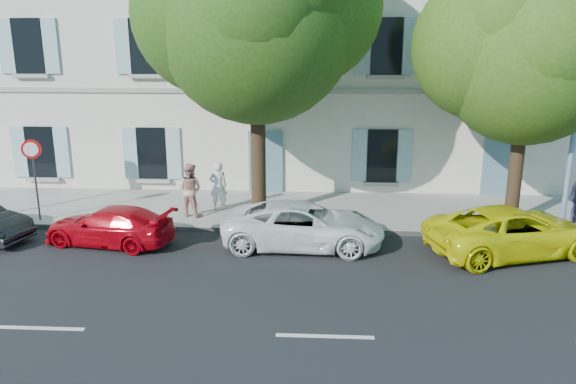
# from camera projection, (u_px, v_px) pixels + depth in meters

# --- Properties ---
(ground) EXTENTS (90.00, 90.00, 0.00)m
(ground) POSITION_uv_depth(u_px,v_px,m) (324.00, 261.00, 15.25)
(ground) COLOR black
(sidewalk) EXTENTS (36.00, 4.50, 0.15)m
(sidewalk) POSITION_uv_depth(u_px,v_px,m) (323.00, 211.00, 19.52)
(sidewalk) COLOR #A09E96
(sidewalk) RESTS_ON ground
(kerb) EXTENTS (36.00, 0.16, 0.16)m
(kerb) POSITION_uv_depth(u_px,v_px,m) (323.00, 231.00, 17.43)
(kerb) COLOR #9E998E
(kerb) RESTS_ON ground
(building) EXTENTS (28.00, 7.00, 12.00)m
(building) POSITION_uv_depth(u_px,v_px,m) (325.00, 35.00, 23.50)
(building) COLOR beige
(building) RESTS_ON ground
(car_red_coupe) EXTENTS (4.07, 2.26, 1.12)m
(car_red_coupe) POSITION_uv_depth(u_px,v_px,m) (109.00, 226.00, 16.43)
(car_red_coupe) COLOR #B70512
(car_red_coupe) RESTS_ON ground
(car_white_coupe) EXTENTS (4.73, 2.30, 1.30)m
(car_white_coupe) POSITION_uv_depth(u_px,v_px,m) (303.00, 225.00, 16.21)
(car_white_coupe) COLOR white
(car_white_coupe) RESTS_ON ground
(car_yellow_supercar) EXTENTS (5.28, 3.57, 1.34)m
(car_yellow_supercar) POSITION_uv_depth(u_px,v_px,m) (513.00, 231.00, 15.63)
(car_yellow_supercar) COLOR yellow
(car_yellow_supercar) RESTS_ON ground
(tree_left) EXTENTS (6.15, 6.15, 9.53)m
(tree_left) POSITION_uv_depth(u_px,v_px,m) (256.00, 24.00, 17.14)
(tree_left) COLOR #3A2819
(tree_left) RESTS_ON sidewalk
(tree_right) EXTENTS (5.24, 5.24, 8.08)m
(tree_right) POSITION_uv_depth(u_px,v_px,m) (528.00, 57.00, 16.57)
(tree_right) COLOR #3A2819
(tree_right) RESTS_ON sidewalk
(road_sign) EXTENTS (0.60, 0.19, 2.65)m
(road_sign) POSITION_uv_depth(u_px,v_px,m) (33.00, 163.00, 17.78)
(road_sign) COLOR #383A3D
(road_sign) RESTS_ON sidewalk
(pedestrian_a) EXTENTS (0.70, 0.57, 1.67)m
(pedestrian_a) POSITION_uv_depth(u_px,v_px,m) (218.00, 186.00, 19.17)
(pedestrian_a) COLOR silver
(pedestrian_a) RESTS_ON sidewalk
(pedestrian_b) EXTENTS (1.01, 0.88, 1.78)m
(pedestrian_b) POSITION_uv_depth(u_px,v_px,m) (190.00, 190.00, 18.52)
(pedestrian_b) COLOR tan
(pedestrian_b) RESTS_ON sidewalk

